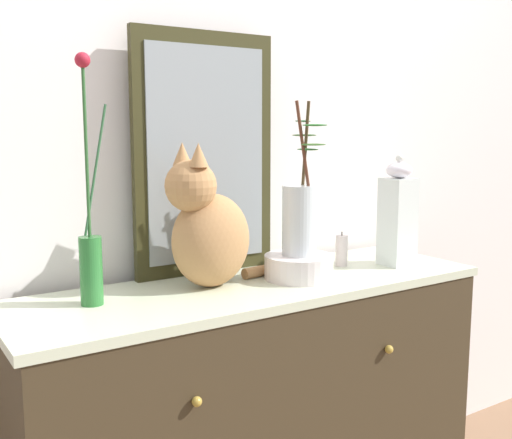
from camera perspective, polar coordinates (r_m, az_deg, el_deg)
name	(u,v)px	position (r m, az deg, el deg)	size (l,w,h in m)	color
wall_back	(205,120)	(1.90, -4.80, 9.32)	(4.40, 0.08, 2.60)	white
sideboard	(256,425)	(1.86, 0.00, -18.70)	(1.37, 0.44, 0.85)	#3A2D1C
mirror_leaning	(205,155)	(1.79, -4.77, 6.07)	(0.45, 0.03, 0.70)	#343117
cat_sitting	(208,228)	(1.64, -4.55, -0.81)	(0.45, 0.19, 0.39)	#B07D4D
vase_slim_green	(90,248)	(1.53, -15.26, -2.64)	(0.08, 0.06, 0.60)	#2A7030
bowl_porcelain	(299,267)	(1.75, 4.02, -4.45)	(0.20, 0.20, 0.07)	silver
vase_glass_clear	(300,216)	(1.73, 4.11, 0.35)	(0.12, 0.15, 0.43)	silver
jar_lidded_porcelain	(398,215)	(1.95, 13.14, 0.40)	(0.09, 0.09, 0.35)	white
candle_pillar	(342,251)	(1.93, 8.03, -2.90)	(0.04, 0.04, 0.11)	silver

